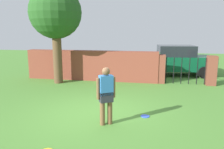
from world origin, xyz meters
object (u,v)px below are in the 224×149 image
object	(u,v)px
tree	(55,14)
car	(176,60)
person	(106,93)
frisbee_blue	(145,116)

from	to	relation	value
tree	car	bearing A→B (deg)	28.09
person	car	xyz separation A→B (m)	(2.44, 7.64, -0.04)
tree	frisbee_blue	world-z (taller)	tree
car	person	bearing A→B (deg)	65.10
tree	person	world-z (taller)	tree
person	frisbee_blue	world-z (taller)	person
car	frisbee_blue	distance (m)	7.05
tree	frisbee_blue	distance (m)	6.70
person	car	bearing A→B (deg)	40.82
tree	car	size ratio (longest dim) A/B	1.06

